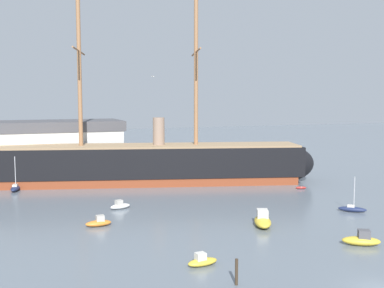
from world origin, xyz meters
TOP-DOWN VIEW (x-y plane):
  - tall_ship at (-5.96, 53.13)m, footprint 68.99×25.14m
  - motorboat_foreground_left at (-11.30, 10.43)m, footprint 3.11×1.58m
  - motorboat_foreground_right at (6.71, 9.96)m, footprint 4.22×3.47m
  - motorboat_near_centre at (0.65, 20.21)m, footprint 3.70×5.14m
  - motorboat_mid_left at (-17.88, 27.36)m, footprint 3.18×1.42m
  - sailboat_mid_right at (15.66, 22.10)m, footprint 3.50×3.33m
  - motorboat_alongside_bow at (-13.52, 35.23)m, footprint 3.24×2.04m
  - dinghy_alongside_stern at (18.42, 38.23)m, footprint 1.95×1.32m
  - sailboat_far_left at (-27.03, 54.25)m, footprint 2.23×4.59m
  - sailboat_distant_centre at (1.10, 63.07)m, footprint 3.12×3.86m
  - mooring_piling_nearest at (-10.35, 5.26)m, footprint 0.26×0.26m
  - seagull_in_flight at (-8.82, 34.48)m, footprint 0.80×0.99m

SIDE VIEW (x-z plane):
  - dinghy_alongside_stern at x=18.42m, z-range 0.00..0.43m
  - sailboat_mid_right at x=15.66m, z-range -2.01..2.83m
  - sailboat_distant_centre at x=1.10m, z-range -2.10..2.94m
  - motorboat_foreground_left at x=-11.30m, z-range -0.19..1.07m
  - motorboat_alongside_bow at x=-13.52m, z-range -0.19..1.08m
  - motorboat_mid_left at x=-17.88m, z-range -0.20..1.12m
  - sailboat_far_left at x=-27.03m, z-range -2.39..3.35m
  - motorboat_foreground_right at x=6.71m, z-range -0.25..1.41m
  - motorboat_near_centre at x=0.65m, z-range -0.30..1.70m
  - mooring_piling_nearest at x=-10.35m, z-range 0.00..2.24m
  - tall_ship at x=-5.96m, z-range -13.33..20.62m
  - seagull_in_flight at x=-8.82m, z-range 18.37..18.51m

